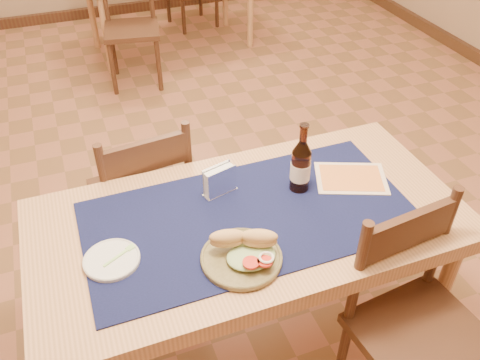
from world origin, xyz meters
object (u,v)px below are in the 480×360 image
object	(u,v)px
napkin_holder	(220,181)
main_table	(249,233)
beer_bottle	(301,166)
chair_main_near	(418,327)
chair_main_far	(144,196)
sandwich_plate	(244,253)

from	to	relation	value
napkin_holder	main_table	bearing A→B (deg)	-70.69
napkin_holder	beer_bottle	bearing A→B (deg)	-15.47
main_table	chair_main_near	xyz separation A→B (m)	(0.46, -0.49, -0.17)
beer_bottle	napkin_holder	xyz separation A→B (m)	(-0.30, 0.08, -0.05)
chair_main_far	beer_bottle	distance (m)	0.83
chair_main_near	napkin_holder	xyz separation A→B (m)	(-0.51, 0.65, 0.32)
main_table	chair_main_far	world-z (taller)	chair_main_far
chair_main_near	napkin_holder	size ratio (longest dim) A/B	6.65
chair_main_near	sandwich_plate	xyz separation A→B (m)	(-0.55, 0.29, 0.29)
sandwich_plate	main_table	bearing A→B (deg)	63.54
sandwich_plate	chair_main_near	bearing A→B (deg)	-28.16
main_table	chair_main_near	world-z (taller)	chair_main_near
chair_main_far	napkin_holder	world-z (taller)	chair_main_far
napkin_holder	chair_main_near	bearing A→B (deg)	-51.79
chair_main_far	beer_bottle	xyz separation A→B (m)	(0.54, -0.50, 0.39)
sandwich_plate	beer_bottle	world-z (taller)	beer_bottle
napkin_holder	chair_main_far	bearing A→B (deg)	120.57
chair_main_far	beer_bottle	size ratio (longest dim) A/B	3.15
main_table	napkin_holder	world-z (taller)	napkin_holder
chair_main_far	chair_main_near	size ratio (longest dim) A/B	0.97
main_table	sandwich_plate	size ratio (longest dim) A/B	5.82
chair_main_near	beer_bottle	distance (m)	0.71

